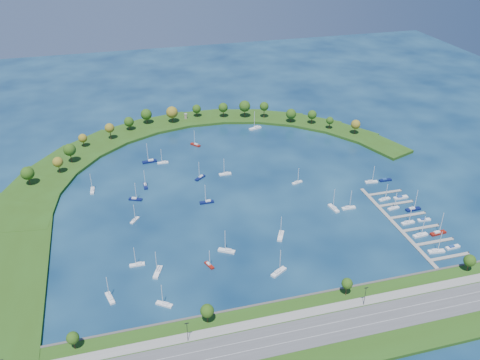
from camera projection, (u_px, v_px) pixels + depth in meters
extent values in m
plane|color=#071C3D|center=(234.00, 190.00, 315.63)|extent=(700.00, 700.00, 0.00)
cube|color=#294A13|center=(309.00, 334.00, 211.32)|extent=(420.00, 42.00, 1.60)
cube|color=#474442|center=(291.00, 299.00, 229.29)|extent=(420.00, 1.20, 1.80)
cube|color=#515154|center=(309.00, 333.00, 210.89)|extent=(420.00, 16.00, 0.12)
cube|color=gray|center=(299.00, 314.00, 220.11)|extent=(420.00, 5.00, 0.12)
cube|color=silver|center=(311.00, 337.00, 208.76)|extent=(420.00, 0.15, 0.02)
cube|color=silver|center=(307.00, 328.00, 212.95)|extent=(420.00, 0.15, 0.02)
cylinder|color=#382314|center=(74.00, 344.00, 202.28)|extent=(0.56, 0.56, 4.90)
sphere|color=#1D4411|center=(73.00, 338.00, 200.55)|extent=(5.20, 5.20, 5.20)
cylinder|color=#382314|center=(207.00, 318.00, 214.74)|extent=(0.56, 0.56, 5.25)
sphere|color=#1D4411|center=(207.00, 311.00, 212.85)|extent=(6.00, 6.00, 6.00)
cylinder|color=#382314|center=(346.00, 290.00, 229.49)|extent=(0.56, 0.56, 5.60)
sphere|color=#1D4411|center=(347.00, 284.00, 227.58)|extent=(5.20, 5.20, 5.20)
cylinder|color=#382314|center=(468.00, 267.00, 244.49)|extent=(0.56, 0.56, 4.90)
sphere|color=#1D4411|center=(470.00, 261.00, 242.69)|extent=(6.00, 6.00, 6.00)
cylinder|color=black|center=(187.00, 332.00, 204.58)|extent=(0.24, 0.24, 10.00)
cylinder|color=black|center=(365.00, 296.00, 222.83)|extent=(0.24, 0.24, 10.00)
cube|color=#294A13|center=(22.00, 211.00, 292.76)|extent=(43.73, 48.72, 2.00)
cube|color=#294A13|center=(40.00, 185.00, 319.50)|extent=(50.23, 54.30, 2.00)
cube|color=#294A13|center=(65.00, 163.00, 345.51)|extent=(54.07, 56.09, 2.00)
cube|color=#294A13|center=(95.00, 146.00, 369.28)|extent=(55.20, 54.07, 2.00)
cube|color=#294A13|center=(129.00, 133.00, 389.42)|extent=(53.65, 48.47, 2.00)
cube|color=#294A13|center=(164.00, 124.00, 404.79)|extent=(49.62, 39.75, 2.00)
cube|color=#294A13|center=(201.00, 118.00, 414.47)|extent=(44.32, 29.96, 2.00)
cube|color=#294A13|center=(238.00, 117.00, 417.92)|extent=(49.49, 38.05, 2.00)
cube|color=#294A13|center=(274.00, 118.00, 414.94)|extent=(51.13, 44.12, 2.00)
cube|color=#294A13|center=(311.00, 123.00, 405.70)|extent=(49.19, 47.96, 2.00)
cube|color=#294A13|center=(346.00, 132.00, 390.72)|extent=(43.90, 49.49, 2.00)
cube|color=#294A13|center=(380.00, 145.00, 370.89)|extent=(35.67, 48.74, 2.00)
cube|color=#294A13|center=(10.00, 271.00, 246.35)|extent=(36.00, 130.81, 1.90)
cylinder|color=#382314|center=(29.00, 180.00, 316.04)|extent=(0.56, 0.56, 6.71)
sphere|color=#1D4411|center=(27.00, 173.00, 313.54)|extent=(8.47, 8.47, 8.47)
cylinder|color=#382314|center=(59.00, 168.00, 329.38)|extent=(0.56, 0.56, 6.86)
sphere|color=olive|center=(58.00, 162.00, 327.00)|extent=(6.86, 6.86, 6.86)
cylinder|color=#382314|center=(71.00, 157.00, 341.88)|extent=(0.56, 0.56, 8.21)
sphere|color=#1D4411|center=(70.00, 150.00, 339.01)|extent=(8.44, 8.44, 8.44)
cylinder|color=#382314|center=(84.00, 143.00, 363.98)|extent=(0.56, 0.56, 5.75)
sphere|color=olive|center=(83.00, 138.00, 361.92)|extent=(6.38, 6.38, 6.38)
cylinder|color=#382314|center=(110.00, 135.00, 374.54)|extent=(0.56, 0.56, 8.00)
sphere|color=olive|center=(110.00, 128.00, 371.86)|extent=(7.10, 7.10, 7.10)
cylinder|color=#382314|center=(129.00, 127.00, 389.99)|extent=(0.56, 0.56, 5.59)
sphere|color=#1D4411|center=(129.00, 122.00, 387.85)|extent=(7.64, 7.64, 7.64)
cylinder|color=#382314|center=(147.00, 120.00, 401.02)|extent=(0.56, 0.56, 6.21)
sphere|color=#1D4411|center=(146.00, 114.00, 398.61)|extent=(8.81, 8.81, 8.81)
cylinder|color=#382314|center=(172.00, 119.00, 402.61)|extent=(0.56, 0.56, 7.08)
sphere|color=olive|center=(172.00, 112.00, 399.92)|extent=(9.38, 9.38, 9.38)
cylinder|color=#382314|center=(197.00, 114.00, 413.69)|extent=(0.56, 0.56, 5.53)
sphere|color=#1D4411|center=(197.00, 109.00, 411.61)|extent=(7.14, 7.14, 7.14)
cylinder|color=#382314|center=(223.00, 113.00, 412.14)|extent=(0.56, 0.56, 7.13)
sphere|color=#1D4411|center=(223.00, 107.00, 409.61)|extent=(7.75, 7.75, 7.75)
cylinder|color=#382314|center=(245.00, 113.00, 411.80)|extent=(0.56, 0.56, 8.05)
sphere|color=#1D4411|center=(245.00, 106.00, 408.89)|extent=(9.26, 9.26, 9.26)
cylinder|color=#382314|center=(264.00, 113.00, 410.59)|extent=(0.56, 0.56, 8.73)
sphere|color=#1D4411|center=(264.00, 106.00, 407.71)|extent=(7.31, 7.31, 7.31)
cylinder|color=#382314|center=(291.00, 119.00, 403.49)|extent=(0.56, 0.56, 5.64)
sphere|color=#1D4411|center=(291.00, 114.00, 401.27)|extent=(8.27, 8.27, 8.27)
cylinder|color=#382314|center=(312.00, 120.00, 400.43)|extent=(0.56, 0.56, 6.55)
sphere|color=#1D4411|center=(312.00, 115.00, 398.10)|extent=(7.20, 7.20, 7.20)
cylinder|color=#382314|center=(329.00, 125.00, 391.90)|extent=(0.56, 0.56, 6.02)
sphere|color=#1D4411|center=(330.00, 120.00, 389.83)|extent=(5.87, 5.87, 5.87)
cylinder|color=#382314|center=(355.00, 130.00, 383.23)|extent=(0.56, 0.56, 6.66)
sphere|color=olive|center=(356.00, 124.00, 380.86)|extent=(7.21, 7.21, 7.21)
cylinder|color=gray|center=(186.00, 116.00, 410.37)|extent=(2.20, 2.20, 4.07)
cylinder|color=gray|center=(186.00, 114.00, 409.29)|extent=(2.60, 2.60, 0.30)
cube|color=gray|center=(396.00, 225.00, 282.14)|extent=(2.20, 82.00, 0.40)
cube|color=gray|center=(450.00, 257.00, 257.25)|extent=(22.00, 2.00, 0.40)
cylinder|color=#382314|center=(469.00, 253.00, 259.61)|extent=(0.36, 0.36, 1.60)
cube|color=gray|center=(435.00, 242.00, 268.31)|extent=(22.00, 2.00, 0.40)
cylinder|color=#382314|center=(453.00, 238.00, 270.67)|extent=(0.36, 0.36, 1.60)
cube|color=gray|center=(421.00, 228.00, 279.37)|extent=(22.00, 2.00, 0.40)
cylinder|color=#382314|center=(438.00, 225.00, 281.73)|extent=(0.36, 0.36, 1.60)
cube|color=gray|center=(408.00, 215.00, 290.43)|extent=(22.00, 2.00, 0.40)
cylinder|color=#382314|center=(425.00, 212.00, 292.79)|extent=(0.36, 0.36, 1.60)
cube|color=gray|center=(396.00, 204.00, 301.49)|extent=(22.00, 2.00, 0.40)
cylinder|color=#382314|center=(412.00, 201.00, 303.86)|extent=(0.36, 0.36, 1.60)
cube|color=gray|center=(385.00, 193.00, 312.55)|extent=(22.00, 2.00, 0.40)
cylinder|color=#382314|center=(401.00, 190.00, 314.92)|extent=(0.36, 0.36, 1.60)
cube|color=white|center=(279.00, 272.00, 246.39)|extent=(9.29, 7.01, 1.11)
cube|color=silver|center=(278.00, 272.00, 245.34)|extent=(3.72, 3.23, 0.78)
cylinder|color=silver|center=(280.00, 261.00, 243.48)|extent=(0.32, 0.32, 12.53)
cube|color=#0B1244|center=(136.00, 199.00, 305.36)|extent=(8.42, 5.41, 0.98)
cube|color=silver|center=(134.00, 198.00, 305.05)|extent=(3.27, 2.63, 0.69)
cylinder|color=silver|center=(136.00, 191.00, 302.29)|extent=(0.32, 0.32, 11.06)
cube|color=maroon|center=(195.00, 145.00, 371.82)|extent=(7.00, 7.93, 1.00)
cube|color=silver|center=(196.00, 144.00, 370.98)|extent=(3.08, 3.28, 0.70)
cylinder|color=silver|center=(194.00, 137.00, 369.14)|extent=(0.32, 0.32, 11.20)
cube|color=#0B1244|center=(149.00, 162.00, 348.35)|extent=(10.20, 3.73, 1.20)
cube|color=silver|center=(151.00, 160.00, 348.15)|extent=(3.66, 2.28, 0.84)
cylinder|color=silver|center=(147.00, 152.00, 344.46)|extent=(0.32, 0.32, 13.48)
cube|color=#0B1244|center=(145.00, 186.00, 319.40)|extent=(2.31, 8.19, 0.98)
cube|color=silver|center=(145.00, 184.00, 319.67)|extent=(1.61, 2.87, 0.69)
cylinder|color=silver|center=(145.00, 178.00, 315.87)|extent=(0.32, 0.32, 11.05)
cube|color=white|center=(137.00, 265.00, 251.45)|extent=(7.65, 2.16, 0.92)
cube|color=silver|center=(139.00, 263.00, 251.24)|extent=(2.68, 1.50, 0.64)
cylinder|color=silver|center=(135.00, 256.00, 248.53)|extent=(0.32, 0.32, 10.31)
cube|color=white|center=(297.00, 183.00, 323.28)|extent=(7.52, 4.02, 0.87)
cube|color=silver|center=(296.00, 182.00, 322.58)|extent=(2.83, 2.09, 0.61)
cylinder|color=silver|center=(298.00, 175.00, 320.91)|extent=(0.32, 0.32, 9.77)
cube|color=white|center=(225.00, 174.00, 333.02)|extent=(8.15, 2.31, 0.98)
cube|color=silver|center=(226.00, 173.00, 332.80)|extent=(2.85, 1.61, 0.68)
cylinder|color=silver|center=(224.00, 166.00, 329.91)|extent=(0.32, 0.32, 10.98)
cube|color=white|center=(92.00, 191.00, 314.48)|extent=(2.86, 8.32, 0.98)
cube|color=silver|center=(92.00, 190.00, 313.37)|extent=(1.80, 2.97, 0.69)
cylinder|color=silver|center=(91.00, 182.00, 312.06)|extent=(0.32, 0.32, 11.04)
cube|color=maroon|center=(209.00, 265.00, 251.18)|extent=(4.16, 6.85, 0.80)
cube|color=silver|center=(208.00, 264.00, 251.31)|extent=(2.06, 2.64, 0.56)
cylinder|color=silver|center=(210.00, 258.00, 248.40)|extent=(0.32, 0.32, 8.95)
cube|color=white|center=(135.00, 220.00, 285.90)|extent=(5.89, 6.82, 0.85)
cube|color=silver|center=(134.00, 220.00, 284.97)|extent=(2.61, 2.81, 0.59)
cylinder|color=silver|center=(134.00, 212.00, 283.77)|extent=(0.32, 0.32, 9.56)
cube|color=white|center=(281.00, 236.00, 272.49)|extent=(6.51, 9.40, 1.11)
cube|color=silver|center=(281.00, 234.00, 272.80)|extent=(3.08, 3.70, 0.78)
cylinder|color=silver|center=(281.00, 226.00, 268.49)|extent=(0.32, 0.32, 12.47)
cube|color=#0B1244|center=(200.00, 178.00, 328.51)|extent=(7.94, 7.13, 1.00)
cube|color=silver|center=(201.00, 176.00, 328.68)|extent=(3.30, 3.13, 0.70)
cylinder|color=silver|center=(199.00, 170.00, 324.99)|extent=(0.32, 0.32, 11.29)
cube|color=white|center=(110.00, 298.00, 230.53)|extent=(4.47, 8.83, 1.02)
cube|color=silver|center=(110.00, 298.00, 229.46)|extent=(2.37, 3.30, 0.71)
cylinder|color=silver|center=(108.00, 287.00, 227.95)|extent=(0.32, 0.32, 11.49)
cube|color=white|center=(334.00, 208.00, 296.54)|extent=(3.89, 9.39, 1.09)
cube|color=silver|center=(335.00, 208.00, 295.36)|extent=(2.24, 3.42, 0.77)
cylinder|color=silver|center=(334.00, 198.00, 293.80)|extent=(0.32, 0.32, 12.30)
cube|color=white|center=(164.00, 304.00, 227.08)|extent=(7.72, 6.35, 0.95)
cube|color=silver|center=(166.00, 304.00, 226.45)|extent=(3.15, 2.86, 0.66)
cylinder|color=silver|center=(162.00, 294.00, 224.40)|extent=(0.32, 0.32, 10.65)
cube|color=#0B1244|center=(207.00, 202.00, 302.48)|extent=(8.61, 2.43, 1.03)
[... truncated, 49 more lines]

